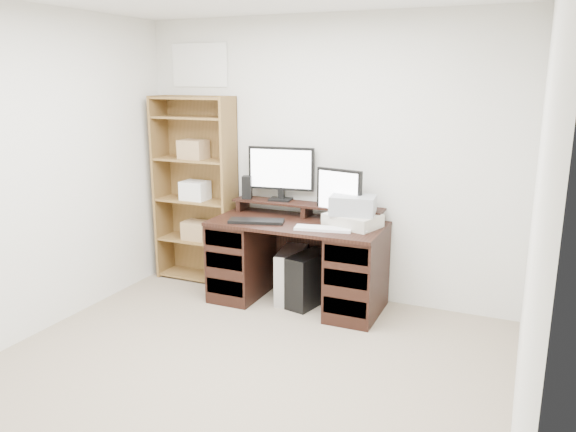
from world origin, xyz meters
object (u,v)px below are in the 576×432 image
Objects in this scene: desk at (298,261)px; printer at (353,220)px; tower_black at (309,279)px; bookshelf at (196,188)px; tower_silver at (292,275)px; monitor_small at (339,194)px; monitor_wide at (281,171)px.

printer is at bearing 4.76° from desk.
tower_black is 0.28× the size of bookshelf.
printer is at bearing -6.01° from bookshelf.
monitor_small is at bearing -1.15° from tower_silver.
monitor_wide is 1.32× the size of tower_silver.
monitor_small is 1.50m from bookshelf.
desk is 2.44× the size of monitor_wide.
tower_black reaches higher than tower_silver.
monitor_wide is 1.23× the size of tower_black.
monitor_small reaches higher than printer.
tower_black is at bearing 7.78° from desk.
monitor_wide is 0.92m from bookshelf.
printer is (0.76, -0.22, -0.34)m from monitor_wide.
tower_black is (-0.38, -0.03, -0.57)m from printer.
tower_silver is at bearing -165.82° from printer.
tower_silver is (0.19, -0.20, -0.91)m from monitor_wide.
desk is at bearing -50.72° from monitor_wide.
monitor_wide is at bearing 160.18° from tower_black.
monitor_wide is at bearing 179.64° from monitor_small.
monitor_small is at bearing 169.09° from printer.
bookshelf reaches higher than monitor_wide.
tower_silver is at bearing -158.89° from monitor_small.
desk reaches higher than tower_silver.
bookshelf is (-1.26, 0.20, 0.68)m from tower_black.
monitor_wide reaches higher than printer.
bookshelf is (-1.08, 0.16, 0.68)m from tower_silver.
desk is at bearing -147.65° from monitor_small.
monitor_wide reaches higher than monitor_small.
desk is 0.19m from tower_black.
desk is 0.83× the size of bookshelf.
monitor_small reaches higher than tower_silver.
bookshelf reaches higher than monitor_small.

